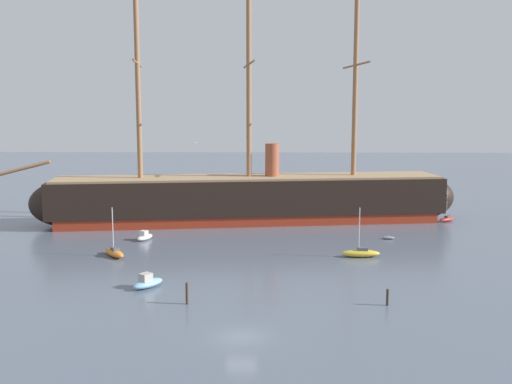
# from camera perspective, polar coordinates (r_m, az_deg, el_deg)

# --- Properties ---
(ground_plane) EXTENTS (400.00, 400.00, 0.00)m
(ground_plane) POSITION_cam_1_polar(r_m,az_deg,el_deg) (50.08, -1.40, -13.75)
(ground_plane) COLOR slate
(tall_ship) EXTENTS (75.85, 19.82, 36.57)m
(tall_ship) POSITION_cam_1_polar(r_m,az_deg,el_deg) (96.69, -0.68, -0.58)
(tall_ship) COLOR maroon
(tall_ship) RESTS_ON ground
(motorboat_foreground_left) EXTENTS (3.54, 3.91, 1.57)m
(motorboat_foreground_left) POSITION_cam_1_polar(r_m,az_deg,el_deg) (63.54, -10.41, -8.56)
(motorboat_foreground_left) COLOR #7FB2D6
(motorboat_foreground_left) RESTS_ON ground
(sailboat_mid_left) EXTENTS (4.02, 4.70, 6.24)m
(sailboat_mid_left) POSITION_cam_1_polar(r_m,az_deg,el_deg) (77.22, -13.48, -5.66)
(sailboat_mid_left) COLOR orange
(sailboat_mid_left) RESTS_ON ground
(sailboat_mid_right) EXTENTS (4.87, 1.55, 6.30)m
(sailboat_mid_right) POSITION_cam_1_polar(r_m,az_deg,el_deg) (75.95, 10.05, -5.79)
(sailboat_mid_right) COLOR gold
(sailboat_mid_right) RESTS_ON ground
(motorboat_alongside_bow) EXTENTS (2.49, 3.58, 1.39)m
(motorboat_alongside_bow) POSITION_cam_1_polar(r_m,az_deg,el_deg) (85.66, -10.67, -4.24)
(motorboat_alongside_bow) COLOR silver
(motorboat_alongside_bow) RESTS_ON ground
(dinghy_alongside_stern) EXTENTS (1.86, 1.02, 0.42)m
(dinghy_alongside_stern) POSITION_cam_1_polar(r_m,az_deg,el_deg) (86.83, 12.62, -4.32)
(dinghy_alongside_stern) COLOR gray
(dinghy_alongside_stern) RESTS_ON ground
(sailboat_far_left) EXTENTS (2.11, 4.53, 5.68)m
(sailboat_far_left) POSITION_cam_1_polar(r_m,az_deg,el_deg) (106.16, -16.13, -2.03)
(sailboat_far_left) COLOR #B22D28
(sailboat_far_left) RESTS_ON ground
(sailboat_far_right) EXTENTS (3.54, 3.17, 4.78)m
(sailboat_far_right) POSITION_cam_1_polar(r_m,az_deg,el_deg) (102.66, 17.90, -2.49)
(sailboat_far_right) COLOR #B22D28
(sailboat_far_right) RESTS_ON ground
(dinghy_distant_centre) EXTENTS (1.25, 2.20, 0.49)m
(dinghy_distant_centre) POSITION_cam_1_polar(r_m,az_deg,el_deg) (114.06, 1.77, -1.14)
(dinghy_distant_centre) COLOR silver
(dinghy_distant_centre) RESTS_ON ground
(mooring_piling_nearest) EXTENTS (0.27, 0.27, 2.11)m
(mooring_piling_nearest) POSITION_cam_1_polar(r_m,az_deg,el_deg) (57.73, -6.66, -9.67)
(mooring_piling_nearest) COLOR #423323
(mooring_piling_nearest) RESTS_ON ground
(mooring_piling_left_pair) EXTENTS (0.24, 0.24, 1.60)m
(mooring_piling_left_pair) POSITION_cam_1_polar(r_m,az_deg,el_deg) (58.41, 12.54, -9.86)
(mooring_piling_left_pair) COLOR #382B1E
(mooring_piling_left_pair) RESTS_ON ground
(seagull_in_flight) EXTENTS (0.44, 1.18, 0.13)m
(seagull_in_flight) POSITION_cam_1_polar(r_m,az_deg,el_deg) (70.89, -5.91, 4.71)
(seagull_in_flight) COLOR silver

